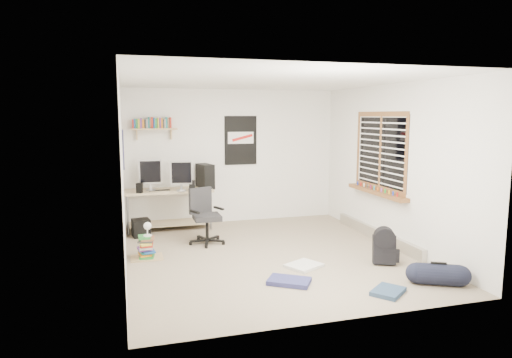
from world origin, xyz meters
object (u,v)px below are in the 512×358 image
object	(u,v)px
duffel_bag	(438,273)
book_stack	(147,248)
backpack	(384,250)
office_chair	(207,213)
desk	(169,208)

from	to	relation	value
duffel_bag	book_stack	xyz separation A→B (m)	(-3.32, 2.03, 0.01)
backpack	office_chair	bearing A→B (deg)	166.72
backpack	book_stack	size ratio (longest dim) A/B	0.88
office_chair	book_stack	bearing A→B (deg)	-174.61
desk	duffel_bag	xyz separation A→B (m)	(2.84, -3.69, -0.22)
office_chair	backpack	world-z (taller)	office_chair
office_chair	duffel_bag	distance (m)	3.48
desk	backpack	world-z (taller)	desk
backpack	duffel_bag	distance (m)	0.90
office_chair	backpack	xyz separation A→B (m)	(2.15, -1.67, -0.29)
book_stack	office_chair	bearing A→B (deg)	27.87
desk	book_stack	world-z (taller)	desk
backpack	duffel_bag	world-z (taller)	backpack
office_chair	backpack	size ratio (longest dim) A/B	2.23
duffel_bag	office_chair	bearing A→B (deg)	159.93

